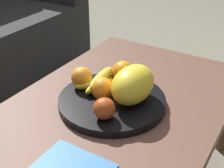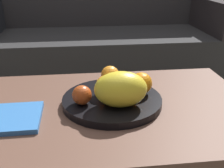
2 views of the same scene
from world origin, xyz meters
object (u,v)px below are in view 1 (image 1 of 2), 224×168
orange_left (82,77)px  apple_front (104,109)px  orange_front (123,72)px  orange_right (102,88)px  coffee_table (110,121)px  melon_large_front (133,84)px  fruit_bowl (112,101)px  banana_bunch (100,82)px

orange_left → apple_front: bearing=-124.5°
orange_front → orange_right: orange_front is taller
orange_front → orange_right: size_ratio=1.09×
coffee_table → melon_large_front: bearing=-42.9°
orange_front → coffee_table: bearing=-166.5°
orange_left → apple_front: (-0.11, -0.16, -0.00)m
orange_left → orange_right: bearing=-104.5°
melon_large_front → apple_front: size_ratio=2.64×
orange_right → apple_front: orange_right is taller
orange_front → melon_large_front: bearing=-135.8°
fruit_bowl → apple_front: (-0.10, -0.04, 0.04)m
orange_front → banana_bunch: size_ratio=0.48×
banana_bunch → melon_large_front: bearing=-92.7°
melon_large_front → orange_left: (-0.01, 0.18, -0.02)m
fruit_bowl → orange_right: bearing=126.5°
fruit_bowl → orange_right: (-0.02, 0.02, 0.05)m
orange_left → banana_bunch: size_ratio=0.44×
fruit_bowl → orange_left: orange_left is taller
coffee_table → orange_front: orange_front is taller
orange_left → apple_front: 0.19m
fruit_bowl → banana_bunch: bearing=67.7°
melon_large_front → orange_left: 0.19m
apple_front → banana_bunch: apple_front is taller
melon_large_front → banana_bunch: (0.01, 0.13, -0.03)m
coffee_table → apple_front: 0.12m
coffee_table → orange_left: size_ratio=15.14×
coffee_table → banana_bunch: size_ratio=6.64×
coffee_table → orange_left: 0.17m
orange_right → apple_front: bearing=-143.8°
orange_left → orange_right: same height
fruit_bowl → melon_large_front: bearing=-71.8°
coffee_table → banana_bunch: 0.13m
melon_large_front → orange_left: bearing=94.1°
apple_front → coffee_table: bearing=19.4°
coffee_table → apple_front: apple_front is taller
orange_right → melon_large_front: bearing=-66.0°
apple_front → banana_bunch: bearing=38.2°
fruit_bowl → melon_large_front: melon_large_front is taller
orange_front → apple_front: orange_front is taller
coffee_table → orange_left: orange_left is taller
melon_large_front → orange_front: (0.08, 0.08, -0.02)m
melon_large_front → orange_front: bearing=44.2°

